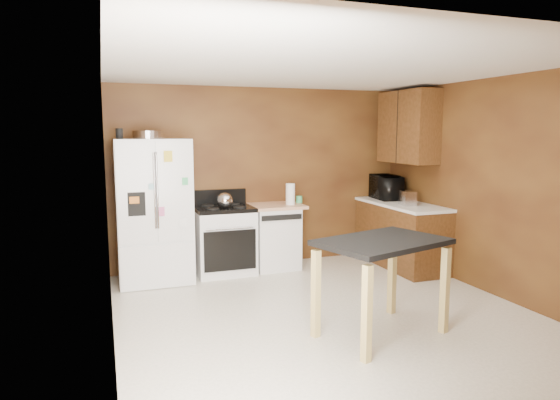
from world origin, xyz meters
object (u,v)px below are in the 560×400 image
refrigerator (154,211)px  kettle (225,200)px  green_canister (299,199)px  microwave (386,188)px  pen_cup (119,134)px  paper_towel (290,194)px  dishwasher (274,236)px  toaster (408,198)px  gas_range (224,239)px  island (382,255)px  roasting_pan (148,135)px

refrigerator → kettle: bearing=-4.4°
green_canister → refrigerator: bearing=-176.2°
refrigerator → microwave: bearing=0.3°
pen_cup → green_canister: bearing=6.2°
paper_towel → dishwasher: (-0.21, 0.08, -0.58)m
pen_cup → paper_towel: 2.36m
pen_cup → paper_towel: size_ratio=0.43×
refrigerator → pen_cup: bearing=-161.0°
kettle → green_canister: kettle is taller
pen_cup → toaster: 3.81m
paper_towel → dishwasher: paper_towel is taller
gas_range → refrigerator: bearing=-176.2°
toaster → microwave: 0.65m
toaster → island: 2.38m
paper_towel → kettle: bearing=-175.5°
refrigerator → dishwasher: 1.69m
roasting_pan → paper_towel: size_ratio=1.34×
gas_range → island: bearing=-70.5°
dishwasher → island: (0.17, -2.54, 0.31)m
green_canister → island: (-0.22, -2.59, -0.18)m
kettle → paper_towel: (0.94, 0.07, 0.03)m
microwave → refrigerator: 3.36m
kettle → microwave: bearing=2.1°
green_canister → island: size_ratio=0.07×
refrigerator → paper_towel: bearing=0.1°
toaster → island: toaster is taller
pen_cup → island: pen_cup is taller
toaster → island: (-1.50, -1.83, -0.23)m
microwave → refrigerator: bearing=97.6°
toaster → dishwasher: 1.89m
toaster → paper_towel: bearing=169.8°
dishwasher → gas_range: bearing=-178.1°
toaster → refrigerator: size_ratio=0.15×
gas_range → toaster: bearing=-16.0°
gas_range → green_canister: bearing=3.7°
pen_cup → microwave: pen_cup is taller
dishwasher → microwave: bearing=-2.2°
kettle → toaster: bearing=-13.0°
refrigerator → toaster: bearing=-10.7°
paper_towel → gas_range: (-0.93, 0.06, -0.57)m
microwave → green_canister: bearing=92.4°
paper_towel → toaster: (1.46, -0.63, -0.04)m
refrigerator → dishwasher: (1.63, 0.09, -0.45)m
refrigerator → roasting_pan: bearing=157.1°
microwave → dishwasher: microwave is taller
kettle → green_canister: (1.12, 0.20, -0.06)m
green_canister → gas_range: gas_range is taller
roasting_pan → kettle: roasting_pan is taller
roasting_pan → dishwasher: roasting_pan is taller
paper_towel → refrigerator: (-1.84, -0.00, -0.14)m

